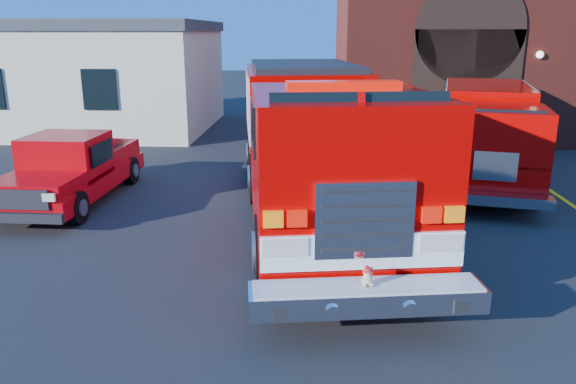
{
  "coord_description": "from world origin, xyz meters",
  "views": [
    {
      "loc": [
        0.42,
        -10.34,
        3.91
      ],
      "look_at": [
        0.0,
        -1.2,
        1.3
      ],
      "focal_mm": 35.0,
      "sensor_mm": 36.0,
      "label": 1
    }
  ],
  "objects_px": {
    "pickup_truck": "(73,169)",
    "fire_station": "(525,23)",
    "fire_engine": "(315,142)",
    "side_building": "(88,75)",
    "secondary_truck": "(487,130)"
  },
  "relations": [
    {
      "from": "pickup_truck",
      "to": "fire_station",
      "type": "bearing_deg",
      "value": 39.19
    },
    {
      "from": "fire_engine",
      "to": "pickup_truck",
      "type": "bearing_deg",
      "value": 170.92
    },
    {
      "from": "fire_engine",
      "to": "pickup_truck",
      "type": "distance_m",
      "value": 5.87
    },
    {
      "from": "fire_station",
      "to": "side_building",
      "type": "xyz_separation_m",
      "value": [
        -17.99,
        -0.99,
        -2.05
      ]
    },
    {
      "from": "fire_station",
      "to": "side_building",
      "type": "relative_size",
      "value": 1.49
    },
    {
      "from": "fire_engine",
      "to": "pickup_truck",
      "type": "relative_size",
      "value": 2.1
    },
    {
      "from": "fire_station",
      "to": "fire_engine",
      "type": "height_order",
      "value": "fire_station"
    },
    {
      "from": "fire_station",
      "to": "pickup_truck",
      "type": "distance_m",
      "value": 18.74
    },
    {
      "from": "fire_station",
      "to": "pickup_truck",
      "type": "xyz_separation_m",
      "value": [
        -14.27,
        -11.64,
        -3.47
      ]
    },
    {
      "from": "fire_engine",
      "to": "secondary_truck",
      "type": "relative_size",
      "value": 1.35
    },
    {
      "from": "side_building",
      "to": "fire_engine",
      "type": "distance_m",
      "value": 14.95
    },
    {
      "from": "fire_station",
      "to": "side_building",
      "type": "distance_m",
      "value": 18.13
    },
    {
      "from": "side_building",
      "to": "secondary_truck",
      "type": "xyz_separation_m",
      "value": [
        14.13,
        -7.95,
        -0.86
      ]
    },
    {
      "from": "fire_station",
      "to": "fire_engine",
      "type": "relative_size",
      "value": 1.42
    },
    {
      "from": "fire_station",
      "to": "pickup_truck",
      "type": "relative_size",
      "value": 2.99
    }
  ]
}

